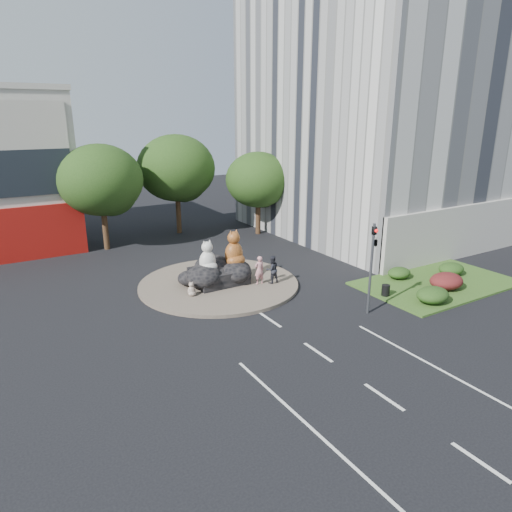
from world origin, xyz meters
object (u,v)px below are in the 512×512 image
(cat_tabby, at_px, (234,248))
(pedestrian_dark, at_px, (272,269))
(cat_white, at_px, (207,256))
(kitten_calico, at_px, (191,289))
(litter_bin, at_px, (386,290))
(pedestrian_pink, at_px, (259,270))
(kitten_white, at_px, (243,275))

(cat_tabby, xyz_separation_m, pedestrian_dark, (1.67, -1.89, -1.19))
(cat_white, relative_size, kitten_calico, 2.31)
(litter_bin, bearing_deg, pedestrian_pink, 135.41)
(cat_white, bearing_deg, kitten_calico, -153.64)
(cat_white, distance_m, cat_tabby, 1.96)
(cat_tabby, height_order, kitten_calico, cat_tabby)
(pedestrian_pink, xyz_separation_m, litter_bin, (5.44, -5.36, -0.65))
(cat_tabby, relative_size, pedestrian_dark, 1.33)
(kitten_calico, xyz_separation_m, kitten_white, (3.81, 0.57, -0.06))
(kitten_white, distance_m, litter_bin, 8.73)
(kitten_calico, relative_size, kitten_white, 1.17)
(cat_tabby, relative_size, kitten_white, 3.18)
(cat_white, bearing_deg, litter_bin, -46.03)
(kitten_calico, bearing_deg, pedestrian_pink, 10.97)
(cat_white, bearing_deg, kitten_white, -18.19)
(cat_tabby, xyz_separation_m, litter_bin, (6.35, -6.95, -1.82))
(cat_tabby, height_order, litter_bin, cat_tabby)
(cat_white, relative_size, kitten_white, 2.71)
(cat_white, xyz_separation_m, kitten_white, (2.26, -0.45, -1.53))
(kitten_calico, distance_m, kitten_white, 3.86)
(kitten_white, distance_m, pedestrian_pink, 1.24)
(cat_tabby, bearing_deg, cat_white, 174.49)
(kitten_calico, height_order, litter_bin, kitten_calico)
(kitten_calico, height_order, pedestrian_dark, pedestrian_dark)
(cat_tabby, xyz_separation_m, kitten_calico, (-3.50, -1.23, -1.64))
(litter_bin, bearing_deg, cat_white, 140.87)
(pedestrian_dark, bearing_deg, kitten_white, -40.45)
(cat_white, distance_m, pedestrian_dark, 4.12)
(pedestrian_dark, bearing_deg, pedestrian_pink, -19.36)
(cat_white, bearing_deg, pedestrian_pink, -32.83)
(kitten_white, height_order, pedestrian_pink, pedestrian_pink)
(cat_tabby, bearing_deg, pedestrian_dark, -59.92)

